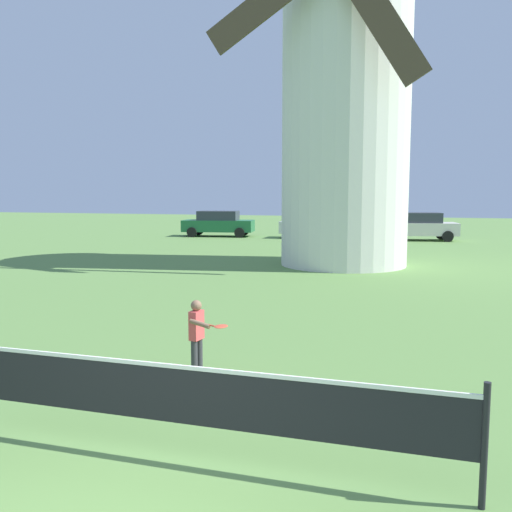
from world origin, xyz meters
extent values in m
cylinder|color=silver|center=(-0.52, 17.16, 5.48)|extent=(4.57, 4.57, 10.96)
cylinder|color=black|center=(2.84, 1.58, 0.55)|extent=(0.06, 0.06, 1.10)
cube|color=black|center=(0.24, 1.58, 0.68)|extent=(5.15, 0.01, 0.55)
cube|color=white|center=(0.24, 1.58, 0.97)|extent=(5.15, 0.02, 0.04)
cylinder|color=#333338|center=(-0.86, 4.27, 0.24)|extent=(0.10, 0.10, 0.49)
cylinder|color=#333338|center=(-0.88, 4.13, 0.24)|extent=(0.10, 0.10, 0.49)
cube|color=#DB4C4C|center=(-0.87, 4.20, 0.70)|extent=(0.17, 0.26, 0.43)
sphere|color=#89664C|center=(-0.87, 4.20, 1.00)|extent=(0.16, 0.16, 0.16)
cylinder|color=#89664C|center=(-0.84, 4.35, 0.68)|extent=(0.07, 0.07, 0.33)
cylinder|color=#89664C|center=(-0.75, 4.04, 0.77)|extent=(0.34, 0.12, 0.12)
cylinder|color=#D84C33|center=(-0.62, 4.02, 0.77)|extent=(0.22, 0.06, 0.04)
ellipsoid|color=#D84C33|center=(-0.40, 3.99, 0.77)|extent=(0.22, 0.27, 0.03)
cube|color=#1E6638|center=(-9.74, 28.44, 0.65)|extent=(4.50, 2.35, 0.70)
cube|color=#2D333D|center=(-9.74, 28.44, 1.28)|extent=(2.60, 1.85, 0.56)
cylinder|color=black|center=(-8.44, 29.51, 0.30)|extent=(0.62, 0.27, 0.60)
cylinder|color=black|center=(-8.17, 27.83, 0.30)|extent=(0.62, 0.27, 0.60)
cylinder|color=black|center=(-11.32, 29.05, 0.30)|extent=(0.62, 0.27, 0.60)
cylinder|color=black|center=(-11.05, 27.37, 0.30)|extent=(0.62, 0.27, 0.60)
cube|color=silver|center=(-3.86, 28.69, 0.65)|extent=(3.88, 1.80, 0.70)
cube|color=#2D333D|center=(-3.86, 28.69, 1.28)|extent=(2.18, 1.55, 0.56)
cylinder|color=black|center=(-2.58, 29.57, 0.30)|extent=(0.60, 0.20, 0.60)
cylinder|color=black|center=(-2.53, 27.87, 0.30)|extent=(0.60, 0.20, 0.60)
cylinder|color=black|center=(-5.18, 29.51, 0.30)|extent=(0.60, 0.20, 0.60)
cylinder|color=black|center=(-5.14, 27.81, 0.30)|extent=(0.60, 0.20, 0.60)
cube|color=silver|center=(2.06, 29.02, 0.65)|extent=(4.34, 2.41, 0.70)
cube|color=#2D333D|center=(2.06, 29.02, 1.28)|extent=(2.53, 1.88, 0.56)
cylinder|color=black|center=(3.28, 30.10, 0.30)|extent=(0.62, 0.28, 0.60)
cylinder|color=black|center=(3.58, 28.43, 0.30)|extent=(0.62, 0.28, 0.60)
cylinder|color=black|center=(0.53, 29.60, 0.30)|extent=(0.62, 0.28, 0.60)
cylinder|color=black|center=(0.84, 27.93, 0.30)|extent=(0.62, 0.28, 0.60)
camera|label=1|loc=(2.29, -3.15, 2.64)|focal=38.65mm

